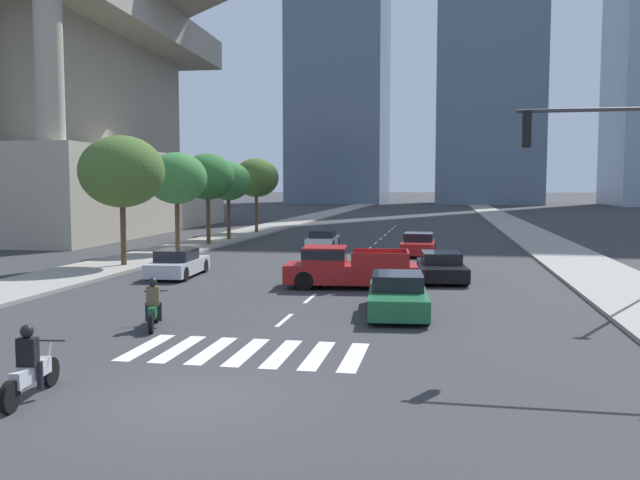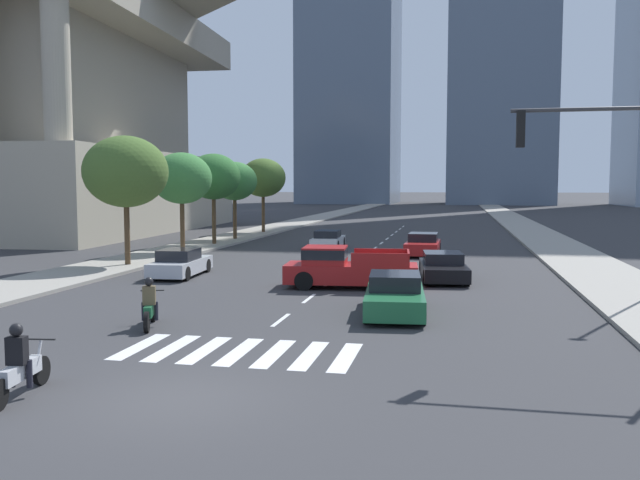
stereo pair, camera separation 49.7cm
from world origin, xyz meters
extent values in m
plane|color=#333335|center=(0.00, 0.00, 0.00)|extent=(800.00, 800.00, 0.00)
cube|color=gray|center=(11.88, 30.00, 0.07)|extent=(4.00, 260.00, 0.15)
cube|color=gray|center=(-11.88, 30.00, 0.07)|extent=(4.00, 260.00, 0.15)
cube|color=silver|center=(-2.70, 3.74, 0.00)|extent=(0.45, 2.82, 0.01)
cube|color=silver|center=(-1.80, 3.74, 0.00)|extent=(0.45, 2.82, 0.01)
cube|color=silver|center=(-0.90, 3.74, 0.00)|extent=(0.45, 2.82, 0.01)
cube|color=silver|center=(0.00, 3.74, 0.00)|extent=(0.45, 2.82, 0.01)
cube|color=silver|center=(0.90, 3.74, 0.00)|extent=(0.45, 2.82, 0.01)
cube|color=silver|center=(1.80, 3.74, 0.00)|extent=(0.45, 2.82, 0.01)
cube|color=silver|center=(2.70, 3.74, 0.00)|extent=(0.45, 2.82, 0.01)
cube|color=silver|center=(0.00, 7.74, 0.00)|extent=(0.14, 2.00, 0.01)
cube|color=silver|center=(0.00, 11.74, 0.00)|extent=(0.14, 2.00, 0.01)
cube|color=silver|center=(0.00, 15.74, 0.00)|extent=(0.14, 2.00, 0.01)
cube|color=silver|center=(0.00, 19.74, 0.00)|extent=(0.14, 2.00, 0.01)
cube|color=silver|center=(0.00, 23.74, 0.00)|extent=(0.14, 2.00, 0.01)
cube|color=silver|center=(0.00, 27.74, 0.00)|extent=(0.14, 2.00, 0.01)
cube|color=silver|center=(0.00, 31.74, 0.00)|extent=(0.14, 2.00, 0.01)
cube|color=silver|center=(0.00, 35.74, 0.00)|extent=(0.14, 2.00, 0.01)
cube|color=silver|center=(0.00, 39.74, 0.00)|extent=(0.14, 2.00, 0.01)
cube|color=silver|center=(0.00, 43.74, 0.00)|extent=(0.14, 2.00, 0.01)
cube|color=silver|center=(0.00, 47.74, 0.00)|extent=(0.14, 2.00, 0.01)
cube|color=silver|center=(0.00, 51.74, 0.00)|extent=(0.14, 2.00, 0.01)
cube|color=silver|center=(0.00, 55.74, 0.00)|extent=(0.14, 2.00, 0.01)
cylinder|color=black|center=(-3.76, 6.71, 0.30)|extent=(0.31, 0.61, 0.60)
cylinder|color=black|center=(-3.26, 5.27, 0.30)|extent=(0.31, 0.61, 0.60)
cube|color=#1E6038|center=(-3.51, 5.99, 0.52)|extent=(0.61, 1.22, 0.32)
cylinder|color=#B2B2B7|center=(-3.72, 6.61, 0.60)|extent=(0.16, 0.32, 0.67)
cylinder|color=black|center=(-3.74, 6.66, 0.97)|extent=(0.67, 0.26, 0.04)
cube|color=brown|center=(-3.47, 5.90, 0.96)|extent=(0.42, 0.35, 0.55)
sphere|color=black|center=(-3.47, 5.90, 1.36)|extent=(0.26, 0.26, 0.26)
cylinder|color=black|center=(-3.68, 5.93, 0.47)|extent=(0.15, 0.15, 0.55)
cylinder|color=black|center=(-3.34, 6.05, 0.47)|extent=(0.15, 0.15, 0.55)
cylinder|color=black|center=(-3.18, 0.29, 0.30)|extent=(0.20, 0.61, 0.60)
cube|color=#B7BABF|center=(-3.07, -0.52, 0.52)|extent=(0.40, 1.34, 0.32)
cylinder|color=#B2B2B7|center=(-3.16, 0.19, 0.60)|extent=(0.10, 0.32, 0.67)
cylinder|color=black|center=(-3.17, 0.24, 0.97)|extent=(0.70, 0.13, 0.04)
cube|color=black|center=(-3.05, -0.62, 0.96)|extent=(0.39, 0.29, 0.55)
sphere|color=black|center=(-3.05, -0.62, 1.36)|extent=(0.26, 0.26, 0.26)
cylinder|color=black|center=(-3.24, -0.55, 0.47)|extent=(0.14, 0.14, 0.55)
cylinder|color=black|center=(-2.89, -0.50, 0.47)|extent=(0.14, 0.14, 0.55)
cube|color=maroon|center=(1.12, 14.60, 0.59)|extent=(5.48, 2.46, 0.75)
cube|color=maroon|center=(0.06, 14.51, 1.32)|extent=(1.86, 1.99, 0.70)
cube|color=black|center=(0.06, 14.51, 1.40)|extent=(1.88, 2.03, 0.39)
cube|color=maroon|center=(2.37, 13.74, 1.25)|extent=(2.24, 0.27, 0.55)
cube|color=maroon|center=(2.21, 15.67, 1.25)|extent=(2.24, 0.27, 0.55)
cube|color=maroon|center=(3.41, 14.80, 1.25)|extent=(0.25, 1.93, 0.55)
cylinder|color=black|center=(-0.61, 13.55, 0.38)|extent=(0.78, 0.32, 0.76)
cylinder|color=black|center=(-0.76, 15.35, 0.38)|extent=(0.78, 0.32, 0.76)
cylinder|color=black|center=(3.00, 13.86, 0.38)|extent=(0.78, 0.32, 0.76)
cylinder|color=black|center=(2.85, 15.66, 0.38)|extent=(0.78, 0.32, 0.76)
cube|color=maroon|center=(3.35, 27.89, 0.49)|extent=(1.99, 4.53, 0.67)
cube|color=black|center=(3.36, 28.11, 1.07)|extent=(1.71, 2.05, 0.49)
cylinder|color=black|center=(4.18, 26.34, 0.32)|extent=(0.23, 0.64, 0.64)
cylinder|color=black|center=(2.46, 26.38, 0.32)|extent=(0.23, 0.64, 0.64)
cylinder|color=black|center=(4.24, 29.39, 0.32)|extent=(0.23, 0.64, 0.64)
cylinder|color=black|center=(2.52, 29.43, 0.32)|extent=(0.23, 0.64, 0.64)
cube|color=#B7BABF|center=(-7.08, 16.44, 0.46)|extent=(1.99, 4.47, 0.61)
cube|color=black|center=(-7.07, 16.22, 1.02)|extent=(1.63, 2.06, 0.50)
cylinder|color=black|center=(-7.95, 17.87, 0.32)|extent=(0.26, 0.65, 0.64)
cylinder|color=black|center=(-6.42, 17.97, 0.32)|extent=(0.26, 0.65, 0.64)
cylinder|color=black|center=(-7.75, 14.91, 0.32)|extent=(0.26, 0.65, 0.64)
cylinder|color=black|center=(-6.22, 15.01, 0.32)|extent=(0.26, 0.65, 0.64)
cube|color=#1E6038|center=(3.36, 9.38, 0.48)|extent=(2.22, 4.74, 0.64)
cube|color=black|center=(3.34, 9.61, 1.05)|extent=(1.78, 2.20, 0.50)
cylinder|color=black|center=(4.32, 7.90, 0.32)|extent=(0.27, 0.66, 0.64)
cylinder|color=black|center=(2.68, 7.76, 0.32)|extent=(0.27, 0.66, 0.64)
cylinder|color=black|center=(4.05, 11.01, 0.32)|extent=(0.27, 0.66, 0.64)
cylinder|color=black|center=(2.40, 10.87, 0.32)|extent=(0.27, 0.66, 0.64)
cube|color=black|center=(4.74, 17.54, 0.45)|extent=(2.34, 4.84, 0.58)
cube|color=black|center=(4.72, 17.77, 0.97)|extent=(1.85, 2.26, 0.48)
cylinder|color=black|center=(5.75, 16.05, 0.32)|extent=(0.29, 0.66, 0.64)
cylinder|color=black|center=(4.07, 15.87, 0.32)|extent=(0.29, 0.66, 0.64)
cylinder|color=black|center=(5.42, 19.21, 0.32)|extent=(0.29, 0.66, 0.64)
cylinder|color=black|center=(3.74, 19.03, 0.32)|extent=(0.29, 0.66, 0.64)
cube|color=silver|center=(-3.03, 31.13, 0.45)|extent=(1.92, 4.45, 0.57)
cube|color=black|center=(-3.02, 30.91, 0.96)|extent=(1.62, 2.03, 0.46)
cylinder|color=black|center=(-3.88, 32.59, 0.32)|extent=(0.24, 0.65, 0.64)
cylinder|color=black|center=(-2.30, 32.65, 0.32)|extent=(0.24, 0.65, 0.64)
cylinder|color=black|center=(-3.76, 29.61, 0.32)|extent=(0.24, 0.65, 0.64)
cylinder|color=black|center=(-2.19, 29.67, 0.32)|extent=(0.24, 0.65, 0.64)
cylinder|color=#333335|center=(8.76, 5.41, 5.99)|extent=(4.43, 0.10, 0.10)
cube|color=black|center=(6.79, 5.41, 5.54)|extent=(0.20, 0.28, 0.90)
sphere|color=red|center=(6.79, 5.41, 5.84)|extent=(0.18, 0.18, 0.18)
sphere|color=orange|center=(6.79, 5.41, 5.54)|extent=(0.18, 0.18, 0.18)
sphere|color=green|center=(6.79, 5.41, 5.24)|extent=(0.18, 0.18, 0.18)
cylinder|color=#4C3823|center=(-11.08, 19.00, 1.65)|extent=(0.28, 0.28, 3.00)
ellipsoid|color=#426028|center=(-11.08, 19.00, 4.85)|extent=(4.24, 4.24, 3.60)
cylinder|color=#4C3823|center=(-11.08, 25.92, 1.64)|extent=(0.28, 0.28, 2.98)
ellipsoid|color=#387538|center=(-11.08, 25.92, 4.59)|extent=(3.65, 3.65, 3.11)
cylinder|color=#4C3823|center=(-11.08, 31.31, 1.72)|extent=(0.28, 0.28, 3.13)
ellipsoid|color=#2D662D|center=(-11.08, 31.31, 4.76)|extent=(3.69, 3.69, 3.14)
cylinder|color=#4C3823|center=(-11.08, 35.69, 1.64)|extent=(0.28, 0.28, 2.98)
ellipsoid|color=#387538|center=(-11.08, 35.69, 4.48)|extent=(3.39, 3.39, 2.88)
cylinder|color=#4C3823|center=(-11.08, 43.19, 1.71)|extent=(0.28, 0.28, 3.11)
ellipsoid|color=#426028|center=(-11.08, 43.19, 4.82)|extent=(3.89, 3.89, 3.31)
cube|color=#A89E89|center=(-36.06, 42.61, 3.50)|extent=(35.26, 35.26, 7.00)
cylinder|color=#A89E89|center=(-20.49, 27.80, 12.03)|extent=(1.80, 1.80, 10.07)
cube|color=slate|center=(-19.68, 145.89, 35.01)|extent=(21.50, 27.55, 70.02)
camera|label=1|loc=(4.78, -11.89, 4.15)|focal=37.19mm
camera|label=2|loc=(5.26, -11.80, 4.15)|focal=37.19mm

